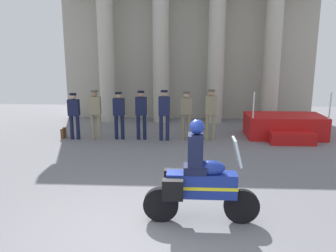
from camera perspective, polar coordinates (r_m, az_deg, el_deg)
The scene contains 12 objects.
ground_plane at distance 5.98m, azimuth -6.00°, elevation -18.16°, with size 28.00×28.00×0.00m, color slate.
colonnade_backdrop at distance 15.20m, azimuth 3.45°, elevation 14.61°, with size 11.15×1.54×6.83m.
reviewing_stand at distance 12.84m, azimuth 18.98°, elevation -0.12°, with size 2.69×2.03×1.70m.
officer_in_row_0 at distance 12.21m, azimuth -15.49°, elevation 2.22°, with size 0.38×0.24×1.62m.
officer_in_row_1 at distance 11.97m, azimuth -12.11°, elevation 2.52°, with size 0.38×0.24×1.73m.
officer_in_row_2 at distance 11.89m, azimuth -8.23°, elevation 2.39°, with size 0.38×0.24×1.66m.
officer_in_row_3 at distance 11.75m, azimuth -4.52°, elevation 2.51°, with size 0.38×0.24×1.71m.
officer_in_row_4 at distance 11.61m, azimuth -0.64°, elevation 2.51°, with size 0.38×0.24×1.74m.
officer_in_row_5 at distance 11.72m, azimuth 3.07°, elevation 2.44°, with size 0.38×0.24×1.68m.
officer_in_row_6 at distance 11.71m, azimuth 7.18°, elevation 2.56°, with size 0.38×0.24×1.76m.
motorcycle_with_rider at distance 6.13m, azimuth 4.97°, elevation -9.09°, with size 2.09×0.70×1.90m.
briefcase_on_ground at distance 12.65m, azimuth -17.12°, elevation -1.13°, with size 0.10×0.32×0.36m, color brown.
Camera 1 is at (0.86, -5.08, 3.05)m, focal length 36.36 mm.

